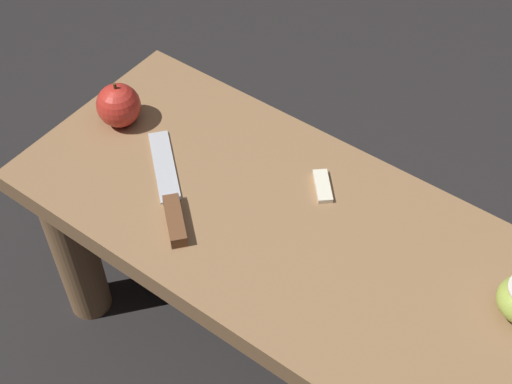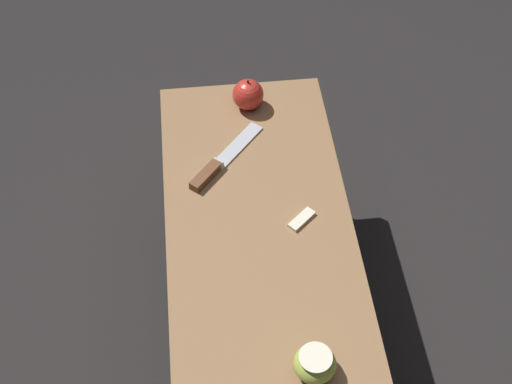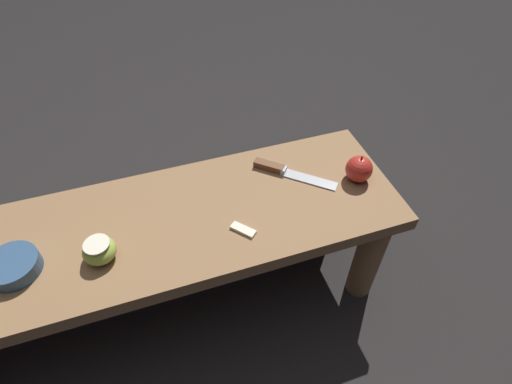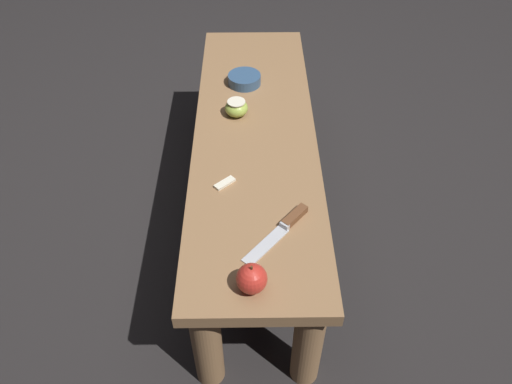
% 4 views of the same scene
% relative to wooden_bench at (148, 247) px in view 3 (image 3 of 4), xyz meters
% --- Properties ---
extents(ground_plane, '(8.00, 8.00, 0.00)m').
position_rel_wooden_bench_xyz_m(ground_plane, '(0.00, 0.00, -0.31)').
color(ground_plane, black).
extents(wooden_bench, '(1.33, 0.38, 0.39)m').
position_rel_wooden_bench_xyz_m(wooden_bench, '(0.00, 0.00, 0.00)').
color(wooden_bench, olive).
rests_on(wooden_bench, ground_plane).
extents(knife, '(0.20, 0.18, 0.02)m').
position_rel_wooden_bench_xyz_m(knife, '(-0.40, -0.08, 0.09)').
color(knife, '#B7BABF').
rests_on(knife, wooden_bench).
extents(apple_whole, '(0.07, 0.07, 0.08)m').
position_rel_wooden_bench_xyz_m(apple_whole, '(-0.59, 0.01, 0.12)').
color(apple_whole, red).
rests_on(apple_whole, wooden_bench).
extents(apple_cut, '(0.08, 0.08, 0.05)m').
position_rel_wooden_bench_xyz_m(apple_cut, '(0.10, 0.06, 0.11)').
color(apple_cut, '#9EB747').
rests_on(apple_cut, wooden_bench).
extents(apple_slice_near_knife, '(0.06, 0.06, 0.01)m').
position_rel_wooden_bench_xyz_m(apple_slice_near_knife, '(-0.24, 0.09, 0.08)').
color(apple_slice_near_knife, silver).
rests_on(apple_slice_near_knife, wooden_bench).
extents(bowl, '(0.12, 0.12, 0.04)m').
position_rel_wooden_bench_xyz_m(bowl, '(0.28, 0.03, 0.10)').
color(bowl, '#335175').
rests_on(bowl, wooden_bench).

